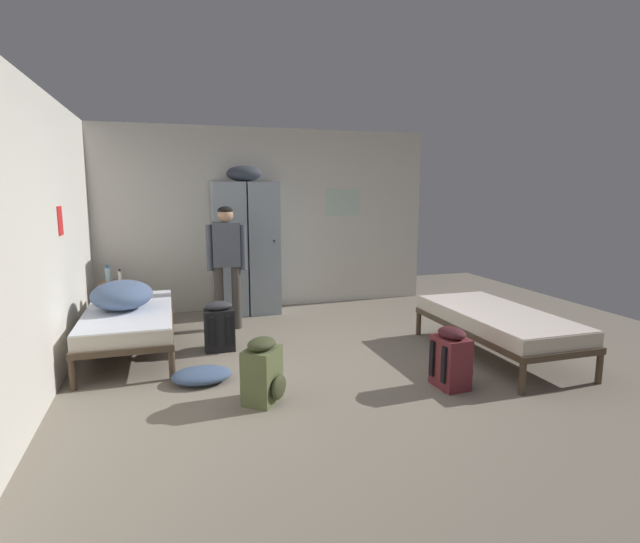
% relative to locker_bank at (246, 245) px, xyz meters
% --- Properties ---
extents(ground_plane, '(9.19, 9.19, 0.00)m').
position_rel_locker_bank_xyz_m(ground_plane, '(0.38, -2.59, -0.97)').
color(ground_plane, gray).
extents(room_backdrop, '(4.94, 5.80, 2.62)m').
position_rel_locker_bank_xyz_m(room_backdrop, '(-0.92, -1.25, 0.34)').
color(room_backdrop, beige).
rests_on(room_backdrop, ground_plane).
extents(locker_bank, '(0.90, 0.55, 2.07)m').
position_rel_locker_bank_xyz_m(locker_bank, '(0.00, 0.00, 0.00)').
color(locker_bank, '#8C99A3').
rests_on(locker_bank, ground_plane).
extents(shelf_unit, '(0.38, 0.30, 0.57)m').
position_rel_locker_bank_xyz_m(shelf_unit, '(-1.72, -0.13, -0.62)').
color(shelf_unit, '#99704C').
rests_on(shelf_unit, ground_plane).
extents(bed_right, '(0.90, 1.90, 0.49)m').
position_rel_locker_bank_xyz_m(bed_right, '(2.24, -2.63, -0.59)').
color(bed_right, '#473828').
rests_on(bed_right, ground_plane).
extents(bed_left_rear, '(0.90, 1.90, 0.49)m').
position_rel_locker_bank_xyz_m(bed_left_rear, '(-1.47, -1.39, -0.59)').
color(bed_left_rear, '#473828').
rests_on(bed_left_rear, ground_plane).
extents(bedding_heap, '(0.63, 0.72, 0.30)m').
position_rel_locker_bank_xyz_m(bedding_heap, '(-1.53, -1.37, -0.33)').
color(bedding_heap, slate).
rests_on(bedding_heap, bed_left_rear).
extents(person_traveler, '(0.49, 0.22, 1.54)m').
position_rel_locker_bank_xyz_m(person_traveler, '(-0.35, -0.75, -0.04)').
color(person_traveler, '#3D3833').
rests_on(person_traveler, ground_plane).
extents(water_bottle, '(0.07, 0.07, 0.22)m').
position_rel_locker_bank_xyz_m(water_bottle, '(-1.80, -0.11, -0.30)').
color(water_bottle, '#B2DBEA').
rests_on(water_bottle, shelf_unit).
extents(lotion_bottle, '(0.05, 0.05, 0.17)m').
position_rel_locker_bank_xyz_m(lotion_bottle, '(-1.65, -0.17, -0.33)').
color(lotion_bottle, white).
rests_on(lotion_bottle, shelf_unit).
extents(backpack_olive, '(0.42, 0.41, 0.55)m').
position_rel_locker_bank_xyz_m(backpack_olive, '(-0.33, -3.03, -0.71)').
color(backpack_olive, '#566038').
rests_on(backpack_olive, ground_plane).
extents(backpack_maroon, '(0.35, 0.34, 0.55)m').
position_rel_locker_bank_xyz_m(backpack_maroon, '(1.33, -3.21, -0.71)').
color(backpack_maroon, maroon).
rests_on(backpack_maroon, ground_plane).
extents(backpack_black, '(0.32, 0.34, 0.55)m').
position_rel_locker_bank_xyz_m(backpack_black, '(-0.54, -1.56, -0.71)').
color(backpack_black, black).
rests_on(backpack_black, ground_plane).
extents(clothes_pile_denim, '(0.54, 0.40, 0.13)m').
position_rel_locker_bank_xyz_m(clothes_pile_denim, '(-0.80, -2.45, -0.90)').
color(clothes_pile_denim, '#42567A').
rests_on(clothes_pile_denim, ground_plane).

